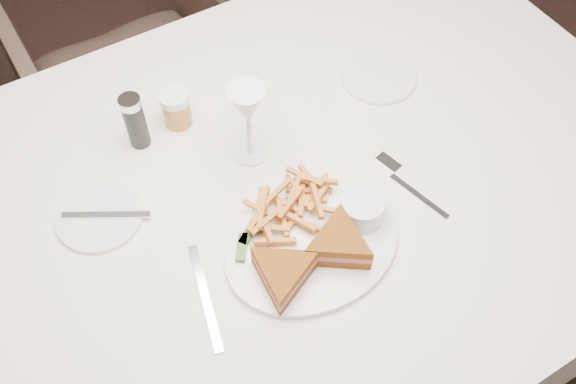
% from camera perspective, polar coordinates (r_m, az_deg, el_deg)
% --- Properties ---
extents(ground, '(5.00, 5.00, 0.00)m').
position_cam_1_polar(ground, '(1.97, -14.31, -10.00)').
color(ground, black).
rests_on(ground, ground).
extents(table, '(1.59, 1.06, 0.75)m').
position_cam_1_polar(table, '(1.53, -0.97, -7.92)').
color(table, white).
rests_on(table, ground).
extents(chair_far, '(0.66, 0.62, 0.68)m').
position_cam_1_polar(chair_far, '(2.08, -13.52, 11.04)').
color(chair_far, '#49332D').
rests_on(chair_far, ground).
extents(table_setting, '(0.80, 0.59, 0.18)m').
position_cam_1_polar(table_setting, '(1.14, -0.38, -0.85)').
color(table_setting, white).
rests_on(table_setting, table).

